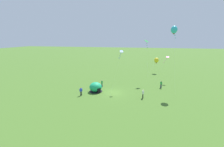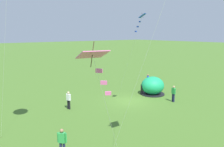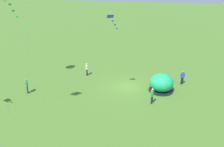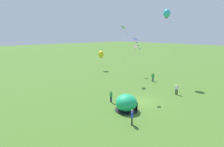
{
  "view_description": "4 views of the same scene",
  "coord_description": "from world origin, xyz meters",
  "views": [
    {
      "loc": [
        6.14,
        -29.64,
        11.5
      ],
      "look_at": [
        -0.54,
        1.04,
        3.94
      ],
      "focal_mm": 24.0,
      "sensor_mm": 36.0,
      "label": 1
    },
    {
      "loc": [
        15.21,
        16.3,
        7.14
      ],
      "look_at": [
        2.38,
        0.04,
        3.25
      ],
      "focal_mm": 35.0,
      "sensor_mm": 36.0,
      "label": 2
    },
    {
      "loc": [
        -6.15,
        23.07,
        11.3
      ],
      "look_at": [
        1.77,
        0.63,
        1.74
      ],
      "focal_mm": 35.0,
      "sensor_mm": 36.0,
      "label": 3
    },
    {
      "loc": [
        -19.06,
        -13.68,
        9.28
      ],
      "look_at": [
        -1.1,
        5.28,
        3.38
      ],
      "focal_mm": 28.0,
      "sensor_mm": 36.0,
      "label": 4
    }
  ],
  "objects": [
    {
      "name": "person_far_back",
      "position": [
        -6.1,
        -3.02,
        0.96
      ],
      "size": [
        0.49,
        0.42,
        1.72
      ],
      "color": "black",
      "rests_on": "ground"
    },
    {
      "name": "kite_yellow",
      "position": [
        10.05,
        21.22,
        4.24
      ],
      "size": [
        3.69,
        7.12,
        5.07
      ],
      "color": "silver",
      "rests_on": "ground"
    },
    {
      "name": "popup_tent",
      "position": [
        -3.9,
        -0.25,
        1.0
      ],
      "size": [
        2.81,
        2.81,
        2.1
      ],
      "color": "#1EAD6B",
      "rests_on": "ground"
    },
    {
      "name": "person_with_toddler",
      "position": [
        10.24,
        5.34,
        0.96
      ],
      "size": [
        0.43,
        0.47,
        1.72
      ],
      "color": "#1E2347",
      "rests_on": "ground"
    },
    {
      "name": "kite_blue",
      "position": [
        1.1,
        2.42,
        8.11
      ],
      "size": [
        1.92,
        5.41,
        8.82
      ],
      "color": "silver",
      "rests_on": "ground"
    },
    {
      "name": "kite_green",
      "position": [
        6.47,
        9.97,
        10.29
      ],
      "size": [
        1.6,
        4.22,
        11.0
      ],
      "color": "silver",
      "rests_on": "ground"
    },
    {
      "name": "person_center_field",
      "position": [
        -3.42,
        3.04,
        0.96
      ],
      "size": [
        0.31,
        0.58,
        1.72
      ],
      "color": "#1E2347",
      "rests_on": "ground"
    },
    {
      "name": "kite_pink",
      "position": [
        11.85,
        11.34,
        6.24
      ],
      "size": [
        3.55,
        2.34,
        6.92
      ],
      "color": "silver",
      "rests_on": "ground"
    },
    {
      "name": "kite_cyan",
      "position": [
        11.77,
        4.06,
        13.06
      ],
      "size": [
        1.46,
        4.18,
        13.84
      ],
      "color": "silver",
      "rests_on": "ground"
    },
    {
      "name": "ground_plane",
      "position": [
        0.0,
        0.0,
        0.0
      ],
      "size": [
        300.0,
        300.0,
        0.0
      ],
      "primitive_type": "plane",
      "color": "#477028"
    },
    {
      "name": "person_near_tent",
      "position": [
        6.21,
        -1.72,
        0.96
      ],
      "size": [
        0.34,
        0.57,
        1.72
      ],
      "color": "black",
      "rests_on": "ground"
    }
  ]
}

